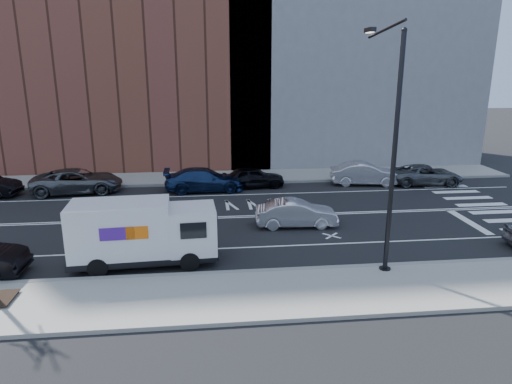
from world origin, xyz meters
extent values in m
plane|color=black|center=(0.00, 0.00, 0.00)|extent=(120.00, 120.00, 0.00)
cube|color=gray|center=(0.00, -8.80, 0.07)|extent=(44.00, 3.60, 0.15)
cube|color=gray|center=(0.00, 8.80, 0.07)|extent=(44.00, 3.60, 0.15)
cube|color=gray|center=(0.00, -7.00, 0.08)|extent=(44.00, 0.25, 0.17)
cube|color=gray|center=(0.00, 7.00, 0.08)|extent=(44.00, 0.25, 0.17)
cube|color=brown|center=(-8.00, 15.60, 11.00)|extent=(26.00, 10.00, 22.00)
cylinder|color=black|center=(7.00, -7.40, 4.50)|extent=(0.18, 0.18, 9.00)
cylinder|color=black|center=(7.00, -7.40, 0.10)|extent=(0.44, 0.44, 0.20)
sphere|color=black|center=(7.00, -7.40, 8.95)|extent=(0.20, 0.20, 0.20)
cylinder|color=black|center=(7.00, -5.70, 9.10)|extent=(0.11, 3.49, 0.48)
cube|color=black|center=(7.00, -4.00, 9.20)|extent=(0.25, 0.80, 0.18)
cube|color=#FFF2CC|center=(7.00, -4.00, 9.10)|extent=(0.18, 0.55, 0.03)
cube|color=black|center=(-2.43, -5.60, 0.41)|extent=(5.76, 2.23, 0.27)
cube|color=silver|center=(-0.43, -5.49, 1.42)|extent=(1.93, 2.06, 1.83)
cube|color=black|center=(0.50, -5.44, 1.69)|extent=(0.15, 1.69, 0.87)
cube|color=black|center=(-0.37, -6.48, 1.69)|extent=(1.01, 0.09, 0.64)
cube|color=black|center=(-0.48, -4.50, 1.69)|extent=(1.01, 0.09, 0.64)
cube|color=black|center=(0.47, -5.44, 0.50)|extent=(0.24, 1.83, 0.32)
cube|color=silver|center=(-3.25, -5.65, 1.60)|extent=(3.94, 2.22, 2.10)
cube|color=#47198C|center=(-3.20, -6.67, 1.74)|extent=(1.28, 0.09, 0.50)
cube|color=orange|center=(-2.47, -6.63, 1.74)|extent=(0.82, 0.06, 0.50)
cube|color=#47198C|center=(-3.31, -4.62, 1.74)|extent=(1.28, 0.09, 0.50)
cube|color=orange|center=(-2.58, -4.58, 1.74)|extent=(0.82, 0.06, 0.50)
cylinder|color=black|center=(-0.56, -6.41, 0.38)|extent=(0.78, 0.30, 0.77)
cylinder|color=black|center=(-0.66, -4.59, 0.38)|extent=(0.78, 0.30, 0.77)
cylinder|color=black|center=(-4.02, -6.60, 0.38)|extent=(0.78, 0.30, 0.77)
cylinder|color=black|center=(-4.12, -4.78, 0.38)|extent=(0.78, 0.30, 0.77)
imported|color=#505458|center=(-8.00, 5.92, 0.76)|extent=(5.72, 3.10, 1.52)
imported|color=navy|center=(0.00, 5.50, 0.74)|extent=(5.13, 2.20, 1.47)
imported|color=black|center=(3.20, 6.02, 0.70)|extent=(4.22, 1.99, 1.39)
imported|color=silver|center=(10.79, 5.97, 0.75)|extent=(4.73, 2.20, 1.50)
imported|color=#4C4F53|center=(14.94, 5.59, 0.67)|extent=(4.94, 2.55, 1.33)
imported|color=silver|center=(4.58, -1.75, 0.67)|extent=(4.13, 1.62, 1.34)
camera|label=1|loc=(0.26, -23.08, 7.78)|focal=32.00mm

